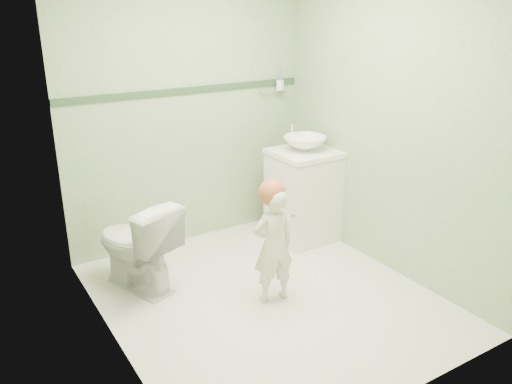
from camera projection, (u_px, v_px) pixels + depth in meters
ground at (267, 297)px, 3.84m from camera, size 2.50×2.50×0.00m
room_shell at (268, 139)px, 3.43m from camera, size 2.50×2.54×2.40m
trim_stripe at (187, 90)px, 4.37m from camera, size 2.20×0.02×0.05m
vanity at (303, 197)px, 4.68m from camera, size 0.52×0.50×0.80m
counter at (305, 153)px, 4.54m from camera, size 0.54×0.52×0.04m
basin at (305, 143)px, 4.51m from camera, size 0.37×0.37×0.13m
faucet at (293, 130)px, 4.63m from camera, size 0.03×0.13×0.18m
cup_holder at (279, 85)px, 4.77m from camera, size 0.26×0.07×0.21m
toilet at (136, 245)px, 3.87m from camera, size 0.60×0.78×0.70m
toddler at (273, 246)px, 3.68m from camera, size 0.33×0.24×0.86m
hair_cap at (272, 193)px, 3.57m from camera, size 0.19×0.19×0.19m
teal_toothbrush at (292, 215)px, 3.51m from camera, size 0.11×0.14×0.08m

